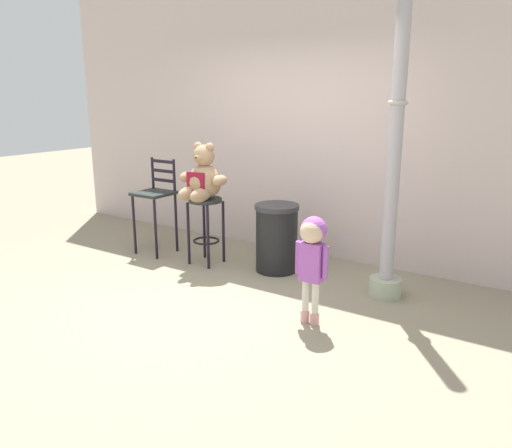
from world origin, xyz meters
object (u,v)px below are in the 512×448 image
teddy_bear (203,179)px  lamppost (394,165)px  bar_stool_with_teddy (206,218)px  trash_bin (277,238)px  child_walking (312,247)px  bar_chair_empty (156,198)px

teddy_bear → lamppost: lamppost is taller
bar_stool_with_teddy → trash_bin: bar_stool_with_teddy is taller
bar_stool_with_teddy → teddy_bear: size_ratio=1.22×
teddy_bear → trash_bin: teddy_bear is taller
bar_stool_with_teddy → teddy_bear: (0.00, -0.03, 0.44)m
child_walking → lamppost: bearing=121.0°
child_walking → bar_stool_with_teddy: bearing=-152.4°
child_walking → bar_chair_empty: 2.55m
bar_stool_with_teddy → lamppost: size_ratio=0.24×
bar_chair_empty → teddy_bear: bearing=-2.4°
child_walking → bar_chair_empty: bearing=-145.7°
bar_chair_empty → lamppost: bearing=3.6°
lamppost → child_walking: bearing=-109.9°
bar_stool_with_teddy → bar_chair_empty: bar_chair_empty is taller
trash_bin → lamppost: (1.23, -0.05, 0.88)m
trash_bin → bar_chair_empty: bar_chair_empty is taller
bar_stool_with_teddy → trash_bin: size_ratio=1.02×
bar_stool_with_teddy → trash_bin: 0.83m
trash_bin → child_walking: bearing=-46.5°
teddy_bear → bar_chair_empty: size_ratio=0.55×
child_walking → bar_chair_empty: (-2.45, 0.73, -0.00)m
trash_bin → lamppost: bearing=-2.3°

